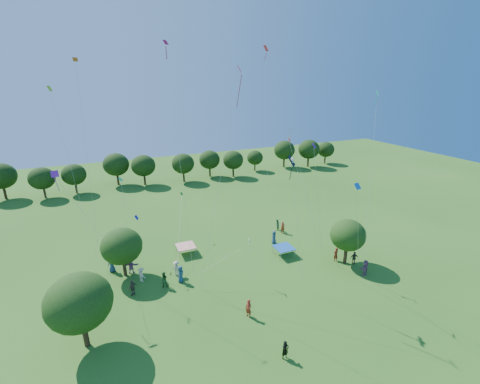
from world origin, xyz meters
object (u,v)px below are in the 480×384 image
object	(u,v)px
pirate_kite	(292,164)
red_high_kite	(233,111)
near_tree_north	(122,246)
near_tree_east	(348,235)
man_in_black	(285,350)
near_tree_west	(79,302)
tent_red_stripe	(186,246)
tent_blue	(284,248)

from	to	relation	value
pirate_kite	red_high_kite	bearing A→B (deg)	139.40
near_tree_north	pirate_kite	world-z (taller)	pirate_kite
near_tree_east	man_in_black	bearing A→B (deg)	-146.28
near_tree_west	near_tree_east	size ratio (longest dim) A/B	1.19
near_tree_west	tent_red_stripe	xyz separation A→B (m)	(11.17, 11.27, -3.21)
pirate_kite	red_high_kite	size ratio (longest dim) A/B	0.62
man_in_black	pirate_kite	bearing A→B (deg)	56.05
near_tree_east	tent_blue	bearing A→B (deg)	142.29
near_tree_north	man_in_black	world-z (taller)	near_tree_north
near_tree_east	tent_red_stripe	world-z (taller)	near_tree_east
tent_red_stripe	tent_blue	size ratio (longest dim) A/B	1.00
tent_red_stripe	pirate_kite	xyz separation A→B (m)	(7.95, -10.80, 12.25)
near_tree_east	man_in_black	world-z (taller)	near_tree_east
tent_blue	tent_red_stripe	bearing A→B (deg)	154.82
near_tree_east	near_tree_north	bearing A→B (deg)	162.41
near_tree_north	tent_blue	world-z (taller)	near_tree_north
near_tree_west	tent_blue	xyz separation A→B (m)	(22.22, 6.07, -3.21)
near_tree_east	pirate_kite	distance (m)	13.15
pirate_kite	red_high_kite	xyz separation A→B (m)	(-4.36, 3.74, 4.64)
near_tree_north	red_high_kite	size ratio (longest dim) A/B	0.27
tent_red_stripe	red_high_kite	size ratio (longest dim) A/B	0.11
near_tree_north	man_in_black	bearing A→B (deg)	-58.25
tent_blue	near_tree_west	bearing A→B (deg)	-164.71
near_tree_north	pirate_kite	xyz separation A→B (m)	(15.36, -8.82, 9.64)
man_in_black	tent_red_stripe	bearing A→B (deg)	96.59
near_tree_north	pirate_kite	bearing A→B (deg)	-29.87
tent_blue	pirate_kite	world-z (taller)	pirate_kite
tent_red_stripe	red_high_kite	xyz separation A→B (m)	(3.59, -7.06, 16.89)
near_tree_north	pirate_kite	distance (m)	20.17
near_tree_east	tent_red_stripe	bearing A→B (deg)	150.14
near_tree_east	pirate_kite	size ratio (longest dim) A/B	0.43
tent_blue	near_tree_east	bearing A→B (deg)	-37.71
tent_red_stripe	tent_blue	xyz separation A→B (m)	(11.05, -5.19, 0.00)
pirate_kite	near_tree_north	bearing A→B (deg)	150.13
near_tree_west	man_in_black	distance (m)	16.46
tent_red_stripe	red_high_kite	world-z (taller)	red_high_kite
near_tree_east	tent_blue	size ratio (longest dim) A/B	2.49
near_tree_east	tent_blue	world-z (taller)	near_tree_east
tent_blue	pirate_kite	bearing A→B (deg)	-118.96
near_tree_east	tent_red_stripe	xyz separation A→B (m)	(-16.81, 9.65, -2.61)
near_tree_west	tent_blue	bearing A→B (deg)	15.29
tent_blue	pirate_kite	xyz separation A→B (m)	(-3.10, -5.60, 12.25)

